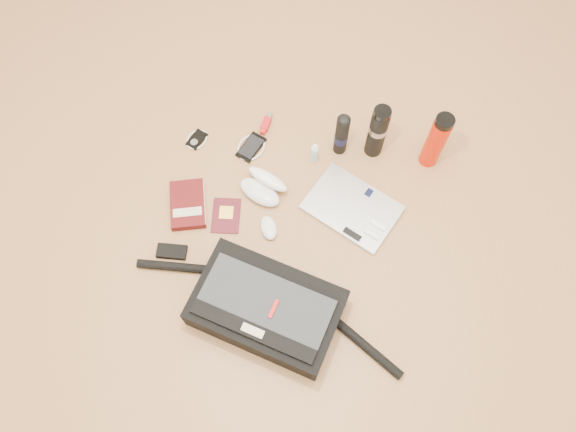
{
  "coord_description": "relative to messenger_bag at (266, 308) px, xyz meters",
  "views": [
    {
      "loc": [
        0.12,
        -0.71,
        1.91
      ],
      "look_at": [
        -0.03,
        0.1,
        0.06
      ],
      "focal_mm": 35.0,
      "sensor_mm": 36.0,
      "label": 1
    }
  ],
  "objects": [
    {
      "name": "mouse",
      "position": [
        -0.05,
        0.31,
        -0.05
      ],
      "size": [
        0.09,
        0.11,
        0.03
      ],
      "rotation": [
        0.0,
        0.0,
        0.42
      ],
      "color": "silver",
      "rests_on": "ground"
    },
    {
      "name": "ground",
      "position": [
        0.04,
        0.25,
        -0.06
      ],
      "size": [
        4.0,
        4.0,
        0.0
      ],
      "primitive_type": "plane",
      "color": "#A27043",
      "rests_on": "ground"
    },
    {
      "name": "messenger_bag",
      "position": [
        0.0,
        0.0,
        0.0
      ],
      "size": [
        0.97,
        0.4,
        0.14
      ],
      "rotation": [
        0.0,
        0.0,
        -0.23
      ],
      "color": "black",
      "rests_on": "ground"
    },
    {
      "name": "aerosol_can",
      "position": [
        0.15,
        0.69,
        0.05
      ],
      "size": [
        0.06,
        0.06,
        0.22
      ],
      "rotation": [
        0.0,
        0.0,
        0.16
      ],
      "color": "black",
      "rests_on": "ground"
    },
    {
      "name": "laptop",
      "position": [
        0.24,
        0.44,
        -0.05
      ],
      "size": [
        0.39,
        0.34,
        0.03
      ],
      "rotation": [
        0.0,
        0.0,
        -0.43
      ],
      "color": "#B6B6B8",
      "rests_on": "ground"
    },
    {
      "name": "thermos_red",
      "position": [
        0.5,
        0.71,
        0.08
      ],
      "size": [
        0.08,
        0.08,
        0.28
      ],
      "rotation": [
        0.0,
        0.0,
        -0.18
      ],
      "color": "red",
      "rests_on": "ground"
    },
    {
      "name": "book",
      "position": [
        -0.36,
        0.34,
        -0.05
      ],
      "size": [
        0.18,
        0.22,
        0.04
      ],
      "rotation": [
        0.0,
        0.0,
        0.29
      ],
      "color": "#490B0D",
      "rests_on": "ground"
    },
    {
      "name": "spray_bottle",
      "position": [
        0.06,
        0.63,
        -0.02
      ],
      "size": [
        0.04,
        0.04,
        0.11
      ],
      "rotation": [
        0.0,
        0.0,
        0.38
      ],
      "color": "#A5CFDF",
      "rests_on": "ground"
    },
    {
      "name": "phone",
      "position": [
        -0.19,
        0.63,
        -0.06
      ],
      "size": [
        0.13,
        0.14,
        0.01
      ],
      "rotation": [
        0.0,
        0.0,
        -0.38
      ],
      "color": "black",
      "rests_on": "ground"
    },
    {
      "name": "thermos_black",
      "position": [
        0.28,
        0.71,
        0.07
      ],
      "size": [
        0.08,
        0.08,
        0.26
      ],
      "rotation": [
        0.0,
        0.0,
        -0.11
      ],
      "color": "black",
      "rests_on": "ground"
    },
    {
      "name": "passport",
      "position": [
        -0.22,
        0.33,
        -0.06
      ],
      "size": [
        0.12,
        0.16,
        0.01
      ],
      "rotation": [
        0.0,
        0.0,
        0.14
      ],
      "color": "#4C1019",
      "rests_on": "ground"
    },
    {
      "name": "sunglasses_case",
      "position": [
        -0.1,
        0.46,
        -0.03
      ],
      "size": [
        0.21,
        0.2,
        0.1
      ],
      "rotation": [
        0.0,
        0.0,
        -0.42
      ],
      "color": "silver",
      "rests_on": "ground"
    },
    {
      "name": "inhaler",
      "position": [
        -0.15,
        0.75,
        -0.05
      ],
      "size": [
        0.04,
        0.1,
        0.03
      ],
      "rotation": [
        0.0,
        0.0,
        -0.14
      ],
      "color": "#AF151B",
      "rests_on": "ground"
    },
    {
      "name": "ipod",
      "position": [
        -0.41,
        0.63,
        -0.06
      ],
      "size": [
        0.1,
        0.1,
        0.01
      ],
      "rotation": [
        0.0,
        0.0,
        -0.38
      ],
      "color": "black",
      "rests_on": "ground"
    }
  ]
}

